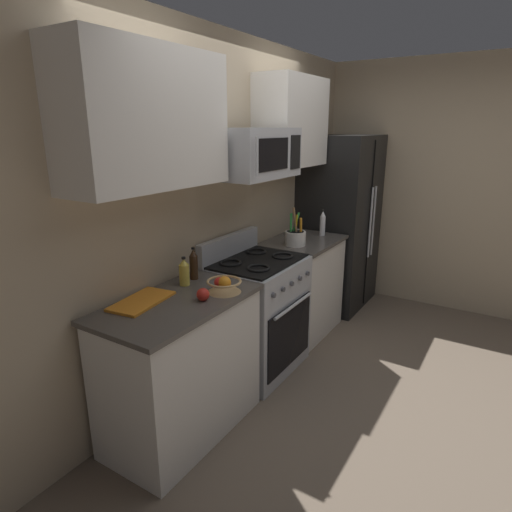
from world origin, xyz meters
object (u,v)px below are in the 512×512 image
utensil_crock (295,237)px  cutting_board (142,301)px  microwave (254,153)px  refrigerator (339,223)px  bottle_oil (184,272)px  range_oven (257,314)px  bottle_vinegar (323,223)px  fruit_basket (224,285)px  apple_loose (203,295)px  bottle_soy (194,264)px

utensil_crock → cutting_board: utensil_crock is taller
microwave → refrigerator: bearing=-1.5°
utensil_crock → cutting_board: bearing=173.7°
microwave → bottle_oil: microwave is taller
range_oven → bottle_vinegar: size_ratio=4.31×
range_oven → microwave: 1.26m
cutting_board → refrigerator: bearing=-3.8°
refrigerator → fruit_basket: (-2.31, -0.14, 0.04)m
utensil_crock → fruit_basket: size_ratio=1.52×
utensil_crock → fruit_basket: utensil_crock is taller
refrigerator → fruit_basket: size_ratio=8.27×
microwave → utensil_crock: 0.96m
microwave → fruit_basket: size_ratio=3.28×
range_oven → apple_loose: size_ratio=13.73×
fruit_basket → utensil_crock: bearing=6.1°
fruit_basket → bottle_oil: (-0.03, 0.30, 0.04)m
range_oven → bottle_vinegar: bottle_vinegar is taller
fruit_basket → bottle_oil: bottle_oil is taller
microwave → bottle_vinegar: (1.07, -0.10, -0.71)m
fruit_basket → bottle_vinegar: 1.71m
apple_loose → bottle_oil: (0.15, 0.28, 0.05)m
bottle_oil → bottle_soy: size_ratio=0.86×
range_oven → cutting_board: (-1.04, 0.16, 0.44)m
utensil_crock → bottle_vinegar: utensil_crock is taller
fruit_basket → cutting_board: fruit_basket is taller
range_oven → apple_loose: bearing=-170.8°
refrigerator → bottle_vinegar: size_ratio=7.27×
refrigerator → bottle_soy: size_ratio=8.16×
range_oven → fruit_basket: bearing=-166.5°
refrigerator → apple_loose: bearing=-177.3°
range_oven → utensil_crock: bearing=-2.1°
utensil_crock → apple_loose: (-1.43, -0.11, -0.03)m
cutting_board → fruit_basket: bearing=-38.4°
refrigerator → cutting_board: size_ratio=4.59×
apple_loose → bottle_oil: bearing=61.3°
refrigerator → microwave: size_ratio=2.52×
apple_loose → microwave: bearing=10.9°
utensil_crock → bottle_soy: (-1.16, 0.19, 0.03)m
fruit_basket → bottle_vinegar: size_ratio=0.88×
microwave → bottle_soy: size_ratio=3.24×
apple_loose → bottle_soy: (0.28, 0.30, 0.06)m
bottle_soy → cutting_board: bearing=-179.6°
bottle_vinegar → microwave: bearing=174.4°
fruit_basket → bottle_vinegar: bearing=2.5°
microwave → utensil_crock: size_ratio=2.16×
fruit_basket → apple_loose: (-0.18, 0.02, -0.01)m
range_oven → utensil_crock: size_ratio=3.23×
cutting_board → range_oven: bearing=-8.8°
utensil_crock → microwave: bearing=175.5°
microwave → apple_loose: (-0.83, -0.16, -0.78)m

